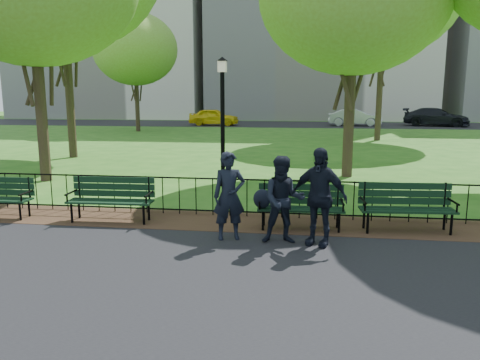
# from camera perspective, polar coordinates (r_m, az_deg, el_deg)

# --- Properties ---
(ground) EXTENTS (120.00, 120.00, 0.00)m
(ground) POSITION_cam_1_polar(r_m,az_deg,el_deg) (8.88, 3.12, -7.97)
(ground) COLOR #29621A
(asphalt_path) EXTENTS (60.00, 9.20, 0.01)m
(asphalt_path) POSITION_cam_1_polar(r_m,az_deg,el_deg) (5.78, 0.12, -18.60)
(asphalt_path) COLOR black
(asphalt_path) RESTS_ON ground
(dirt_strip) EXTENTS (60.00, 1.60, 0.01)m
(dirt_strip) POSITION_cam_1_polar(r_m,az_deg,el_deg) (10.31, 3.83, -5.27)
(dirt_strip) COLOR #372416
(dirt_strip) RESTS_ON ground
(far_street) EXTENTS (70.00, 9.00, 0.01)m
(far_street) POSITION_cam_1_polar(r_m,az_deg,el_deg) (43.49, 7.04, 6.75)
(far_street) COLOR black
(far_street) RESTS_ON ground
(iron_fence) EXTENTS (24.06, 0.06, 1.00)m
(iron_fence) POSITION_cam_1_polar(r_m,az_deg,el_deg) (10.68, 4.05, -2.03)
(iron_fence) COLOR black
(iron_fence) RESTS_ON ground
(apartment_west) EXTENTS (22.00, 15.00, 26.00)m
(apartment_west) POSITION_cam_1_polar(r_m,az_deg,el_deg) (61.64, -14.68, 19.72)
(apartment_west) COLOR silver
(apartment_west) RESTS_ON ground
(park_bench_main) EXTENTS (1.88, 0.61, 1.01)m
(park_bench_main) POSITION_cam_1_polar(r_m,az_deg,el_deg) (9.80, 5.76, -2.52)
(park_bench_main) COLOR black
(park_bench_main) RESTS_ON ground
(park_bench_left_a) EXTENTS (1.89, 0.65, 1.06)m
(park_bench_left_a) POSITION_cam_1_polar(r_m,az_deg,el_deg) (10.77, -15.38, -1.69)
(park_bench_left_a) COLOR black
(park_bench_left_a) RESTS_ON ground
(park_bench_right_a) EXTENTS (1.93, 0.72, 1.08)m
(park_bench_right_a) POSITION_cam_1_polar(r_m,az_deg,el_deg) (10.21, 19.60, -2.54)
(park_bench_right_a) COLOR black
(park_bench_right_a) RESTS_ON ground
(lamppost) EXTENTS (0.35, 0.35, 3.88)m
(lamppost) POSITION_cam_1_polar(r_m,az_deg,el_deg) (14.24, -2.14, 7.69)
(lamppost) COLOR black
(lamppost) RESTS_ON ground
(tree_far_w) EXTENTS (6.18, 6.18, 8.61)m
(tree_far_w) POSITION_cam_1_polar(r_m,az_deg,el_deg) (36.18, -12.68, 15.30)
(tree_far_w) COLOR #2D2116
(tree_far_w) RESTS_ON ground
(person_left) EXTENTS (0.72, 0.57, 1.71)m
(person_left) POSITION_cam_1_polar(r_m,az_deg,el_deg) (9.02, -1.33, -1.95)
(person_left) COLOR black
(person_left) RESTS_ON asphalt_path
(person_mid) EXTENTS (0.85, 0.50, 1.67)m
(person_mid) POSITION_cam_1_polar(r_m,az_deg,el_deg) (8.82, 5.33, -2.44)
(person_mid) COLOR black
(person_mid) RESTS_ON asphalt_path
(person_right) EXTENTS (1.17, 0.81, 1.84)m
(person_right) POSITION_cam_1_polar(r_m,az_deg,el_deg) (8.78, 9.58, -2.02)
(person_right) COLOR black
(person_right) RESTS_ON asphalt_path
(taxi) EXTENTS (4.45, 1.95, 1.49)m
(taxi) POSITION_cam_1_polar(r_m,az_deg,el_deg) (41.78, -3.19, 7.69)
(taxi) COLOR yellow
(taxi) RESTS_ON far_street
(sedan_silver) EXTENTS (4.60, 1.76, 1.50)m
(sedan_silver) POSITION_cam_1_polar(r_m,az_deg,el_deg) (42.20, 13.78, 7.44)
(sedan_silver) COLOR #9C9FA3
(sedan_silver) RESTS_ON far_street
(sedan_dark) EXTENTS (5.81, 3.71, 1.57)m
(sedan_dark) POSITION_cam_1_polar(r_m,az_deg,el_deg) (44.14, 22.80, 7.09)
(sedan_dark) COLOR black
(sedan_dark) RESTS_ON far_street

